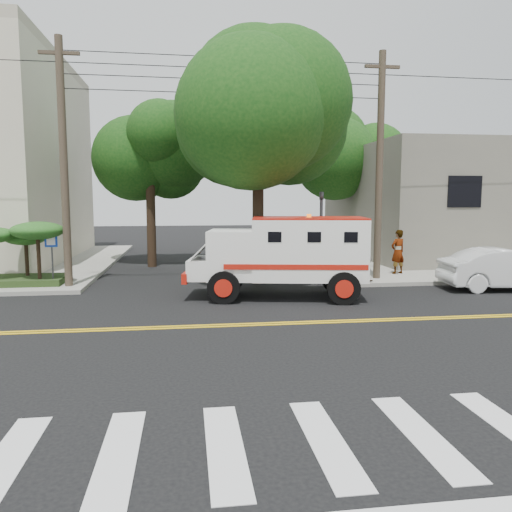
{
  "coord_description": "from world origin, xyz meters",
  "views": [
    {
      "loc": [
        -1.26,
        -12.87,
        3.34
      ],
      "look_at": [
        0.81,
        2.06,
        1.6
      ],
      "focal_mm": 35.0,
      "sensor_mm": 36.0,
      "label": 1
    }
  ],
  "objects": [
    {
      "name": "ground",
      "position": [
        0.0,
        0.0,
        0.0
      ],
      "size": [
        100.0,
        100.0,
        0.0
      ],
      "primitive_type": "plane",
      "color": "black",
      "rests_on": "ground"
    },
    {
      "name": "sidewalk_ne",
      "position": [
        13.5,
        13.5,
        0.07
      ],
      "size": [
        17.0,
        17.0,
        0.15
      ],
      "primitive_type": "cube",
      "color": "gray",
      "rests_on": "ground"
    },
    {
      "name": "building_right",
      "position": [
        15.0,
        14.0,
        3.15
      ],
      "size": [
        14.0,
        12.0,
        6.0
      ],
      "primitive_type": "cube",
      "color": "#676359",
      "rests_on": "sidewalk_ne"
    },
    {
      "name": "utility_pole_left",
      "position": [
        -5.6,
        6.0,
        4.5
      ],
      "size": [
        0.28,
        0.28,
        9.0
      ],
      "primitive_type": "cylinder",
      "color": "#382D23",
      "rests_on": "ground"
    },
    {
      "name": "utility_pole_right",
      "position": [
        6.3,
        6.2,
        4.5
      ],
      "size": [
        0.28,
        0.28,
        9.0
      ],
      "primitive_type": "cylinder",
      "color": "#382D23",
      "rests_on": "ground"
    },
    {
      "name": "tree_main",
      "position": [
        1.94,
        6.21,
        7.2
      ],
      "size": [
        6.08,
        5.7,
        9.85
      ],
      "color": "black",
      "rests_on": "ground"
    },
    {
      "name": "tree_left",
      "position": [
        -2.68,
        11.79,
        5.73
      ],
      "size": [
        4.48,
        4.2,
        7.7
      ],
      "color": "black",
      "rests_on": "ground"
    },
    {
      "name": "tree_right",
      "position": [
        8.84,
        15.77,
        6.09
      ],
      "size": [
        4.8,
        4.5,
        8.2
      ],
      "color": "black",
      "rests_on": "ground"
    },
    {
      "name": "traffic_signal",
      "position": [
        3.8,
        5.6,
        2.23
      ],
      "size": [
        0.15,
        0.18,
        3.6
      ],
      "color": "#3F3F42",
      "rests_on": "ground"
    },
    {
      "name": "accessibility_sign",
      "position": [
        -6.2,
        6.17,
        1.37
      ],
      "size": [
        0.45,
        0.1,
        2.02
      ],
      "color": "#3F3F42",
      "rests_on": "ground"
    },
    {
      "name": "palm_planter",
      "position": [
        -7.44,
        6.62,
        1.65
      ],
      "size": [
        3.52,
        2.63,
        2.36
      ],
      "color": "#1E3314",
      "rests_on": "sidewalk_nw"
    },
    {
      "name": "armored_truck",
      "position": [
        2.01,
        3.5,
        1.55
      ],
      "size": [
        6.26,
        3.24,
        2.72
      ],
      "rotation": [
        0.0,
        0.0,
        -0.17
      ],
      "color": "white",
      "rests_on": "ground"
    },
    {
      "name": "parked_sedan",
      "position": [
        10.31,
        3.8,
        0.76
      ],
      "size": [
        4.78,
        2.07,
        1.53
      ],
      "primitive_type": "imported",
      "rotation": [
        0.0,
        0.0,
        1.47
      ],
      "color": "silver",
      "rests_on": "ground"
    },
    {
      "name": "pedestrian_a",
      "position": [
        7.61,
        7.19,
        1.09
      ],
      "size": [
        0.8,
        0.65,
        1.88
      ],
      "primitive_type": "imported",
      "rotation": [
        0.0,
        0.0,
        3.48
      ],
      "color": "gray",
      "rests_on": "sidewalk_ne"
    },
    {
      "name": "pedestrian_b",
      "position": [
        5.5,
        5.5,
        0.92
      ],
      "size": [
        0.95,
        0.94,
        1.55
      ],
      "primitive_type": "imported",
      "rotation": [
        0.0,
        0.0,
        2.38
      ],
      "color": "gray",
      "rests_on": "sidewalk_ne"
    }
  ]
}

